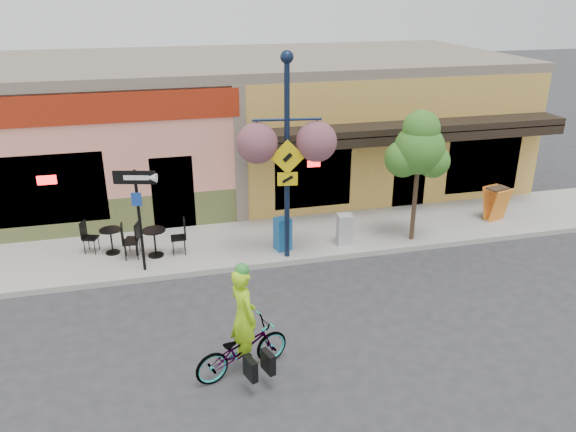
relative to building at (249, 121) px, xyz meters
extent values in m
plane|color=#2D2D30|center=(0.00, -7.50, -2.25)|extent=(90.00, 90.00, 0.00)
cube|color=#9E9B93|center=(0.00, -5.50, -2.17)|extent=(24.00, 3.00, 0.15)
cube|color=#A8A59E|center=(0.00, -6.95, -2.17)|extent=(24.00, 0.12, 0.15)
imported|color=maroon|center=(-2.20, -10.97, -1.75)|extent=(2.01, 1.23, 1.00)
imported|color=#A3E317|center=(-2.15, -10.97, -1.29)|extent=(0.66, 0.81, 1.91)
camera|label=1|loc=(-3.48, -19.60, 4.50)|focal=35.00mm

